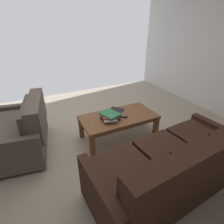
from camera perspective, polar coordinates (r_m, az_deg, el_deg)
ground_plane at (r=2.96m, az=-6.77°, el=-10.31°), size 5.73×4.96×0.01m
sofa_main at (r=2.13m, az=19.32°, el=-16.66°), size 1.90×0.94×0.85m
loveseat_near at (r=2.95m, az=-28.36°, el=-5.69°), size 1.06×1.28×0.83m
coffee_table at (r=2.90m, az=2.19°, el=-2.39°), size 1.24×0.63×0.41m
book_stack at (r=2.75m, az=-0.77°, el=-1.42°), size 0.31×0.36×0.11m
tv_remote at (r=2.84m, az=3.39°, el=-1.45°), size 0.15×0.13×0.02m
loose_magazine at (r=3.02m, az=1.08°, el=0.32°), size 0.37×0.36×0.01m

